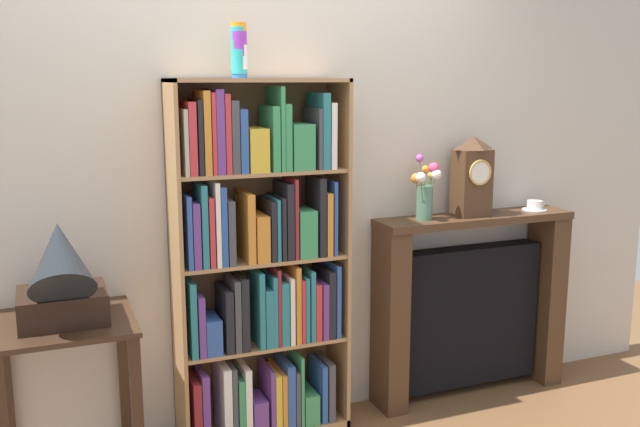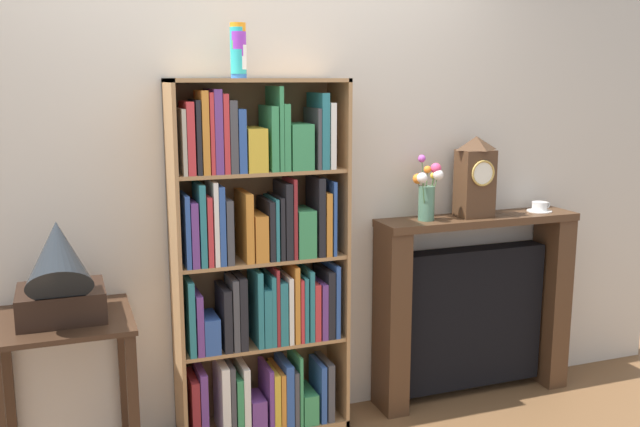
% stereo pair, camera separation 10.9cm
% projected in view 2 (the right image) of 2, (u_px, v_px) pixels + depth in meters
% --- Properties ---
extents(wall_back, '(4.78, 0.08, 2.60)m').
position_uv_depth(wall_back, '(280.00, 170.00, 3.51)').
color(wall_back, beige).
rests_on(wall_back, ground).
extents(bookshelf, '(0.82, 0.29, 1.75)m').
position_uv_depth(bookshelf, '(259.00, 272.00, 3.37)').
color(bookshelf, '#A87A4C').
rests_on(bookshelf, ground).
extents(cup_stack, '(0.07, 0.07, 0.24)m').
position_uv_depth(cup_stack, '(238.00, 51.00, 3.15)').
color(cup_stack, blue).
rests_on(cup_stack, bookshelf).
extents(side_table_left, '(0.57, 0.53, 0.76)m').
position_uv_depth(side_table_left, '(66.00, 359.00, 3.01)').
color(side_table_left, '#382316').
rests_on(side_table_left, ground).
extents(gramophone, '(0.35, 0.46, 0.51)m').
position_uv_depth(gramophone, '(59.00, 275.00, 2.88)').
color(gramophone, black).
rests_on(gramophone, side_table_left).
extents(fireplace_mantel, '(1.14, 0.25, 1.02)m').
position_uv_depth(fireplace_mantel, '(472.00, 308.00, 3.89)').
color(fireplace_mantel, '#472D1C').
rests_on(fireplace_mantel, ground).
extents(mantel_clock, '(0.18, 0.15, 0.43)m').
position_uv_depth(mantel_clock, '(475.00, 177.00, 3.72)').
color(mantel_clock, '#472D1C').
rests_on(mantel_clock, fireplace_mantel).
extents(flower_vase, '(0.17, 0.17, 0.34)m').
position_uv_depth(flower_vase, '(427.00, 192.00, 3.63)').
color(flower_vase, '#4C7A60').
rests_on(flower_vase, fireplace_mantel).
extents(teacup_with_saucer, '(0.14, 0.14, 0.05)m').
position_uv_depth(teacup_with_saucer, '(540.00, 207.00, 3.90)').
color(teacup_with_saucer, white).
rests_on(teacup_with_saucer, fireplace_mantel).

